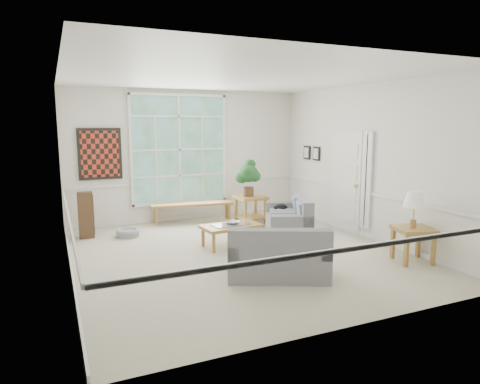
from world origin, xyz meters
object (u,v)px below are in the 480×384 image
object	(u,v)px
loveseat_front	(278,251)
loveseat_right	(288,216)
side_table	(413,245)
coffee_table	(231,235)
end_table	(251,209)

from	to	relation	value
loveseat_front	loveseat_right	bearing A→B (deg)	81.38
loveseat_front	side_table	world-z (taller)	loveseat_front
side_table	loveseat_right	bearing A→B (deg)	115.91
coffee_table	end_table	bearing A→B (deg)	48.21
end_table	side_table	bearing A→B (deg)	-71.03
end_table	side_table	world-z (taller)	end_table
coffee_table	side_table	distance (m)	3.12
loveseat_front	end_table	world-z (taller)	loveseat_front
end_table	loveseat_right	bearing A→B (deg)	-83.27
loveseat_right	loveseat_front	bearing A→B (deg)	-99.96
end_table	side_table	xyz separation A→B (m)	(1.23, -3.59, -0.02)
loveseat_right	side_table	xyz separation A→B (m)	(1.07, -2.20, -0.12)
coffee_table	loveseat_front	bearing A→B (deg)	-95.36
loveseat_front	side_table	xyz separation A→B (m)	(2.34, -0.28, -0.10)
loveseat_right	side_table	size ratio (longest dim) A/B	2.63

